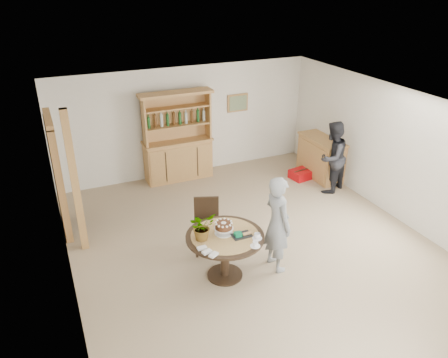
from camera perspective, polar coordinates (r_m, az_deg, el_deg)
ground at (r=7.73m, az=3.98°, el=-8.93°), size 7.00×7.00×0.00m
room_shell at (r=6.90m, az=4.41°, el=3.10°), size 6.04×7.04×2.52m
doorway at (r=8.27m, az=-20.98°, el=0.54°), size 0.13×1.10×2.18m
pine_post at (r=7.49m, az=-18.89°, el=-0.52°), size 0.12×0.12×2.50m
hutch at (r=9.96m, az=-6.06°, el=3.75°), size 1.62×0.54×2.04m
sideboard at (r=10.31m, az=12.52°, el=2.75°), size 0.54×1.26×0.94m
dining_table at (r=6.73m, az=0.13°, el=-8.43°), size 1.20×1.20×0.76m
dining_chair at (r=7.42m, az=-2.27°, el=-5.55°), size 0.54×0.54×0.95m
birthday_cake at (r=6.62m, az=-0.05°, el=-6.21°), size 0.30×0.30×0.20m
flower_vase at (r=6.46m, az=-2.90°, el=-6.20°), size 0.47×0.44×0.42m
gift_tray at (r=6.62m, az=2.28°, el=-7.25°), size 0.30×0.20×0.08m
coffee_cup_a at (r=6.57m, az=4.35°, el=-7.46°), size 0.15×0.15×0.09m
coffee_cup_b at (r=6.40m, az=4.10°, el=-8.50°), size 0.15×0.15×0.08m
napkins at (r=6.27m, az=-2.17°, el=-9.44°), size 0.24×0.33×0.03m
teen_boy at (r=6.89m, az=6.98°, el=-5.82°), size 0.41×0.61×1.61m
adult_person at (r=9.55m, az=13.91°, el=2.77°), size 0.95×0.86×1.57m
red_suitcase at (r=10.32m, az=10.31°, el=0.70°), size 0.66×0.49×0.21m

